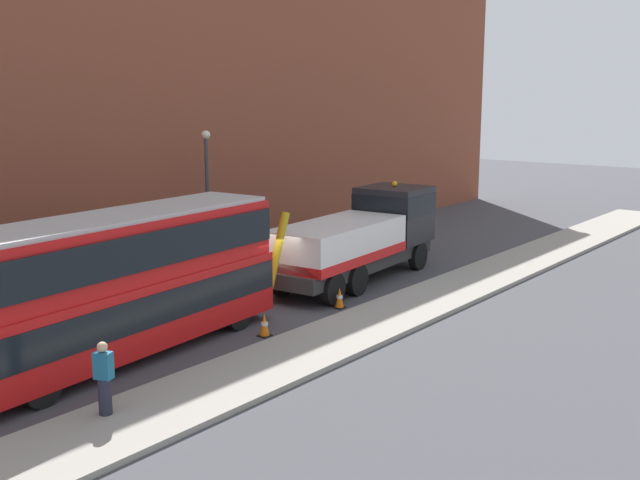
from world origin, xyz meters
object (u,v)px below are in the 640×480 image
double_decker_bus (115,281)px  pedestrian_onlooker (104,379)px  traffic_cone_midway (340,298)px  street_lamp (207,189)px  traffic_cone_near_bus (264,326)px  recovery_tow_truck (361,236)px

double_decker_bus → pedestrian_onlooker: 4.34m
traffic_cone_midway → street_lamp: (0.91, 7.42, 3.13)m
traffic_cone_near_bus → traffic_cone_midway: size_ratio=1.00×
recovery_tow_truck → traffic_cone_midway: bearing=-159.2°
traffic_cone_midway → street_lamp: street_lamp is taller
pedestrian_onlooker → traffic_cone_midway: pedestrian_onlooker is taller
pedestrian_onlooker → traffic_cone_near_bus: 6.87m
pedestrian_onlooker → traffic_cone_midway: size_ratio=2.38×
traffic_cone_near_bus → street_lamp: bearing=57.2°
pedestrian_onlooker → traffic_cone_midway: bearing=-12.3°
recovery_tow_truck → traffic_cone_midway: (-3.83, -1.82, -1.42)m
recovery_tow_truck → pedestrian_onlooker: size_ratio=5.98×
traffic_cone_near_bus → traffic_cone_midway: (3.91, 0.08, 0.00)m
pedestrian_onlooker → traffic_cone_near_bus: bearing=-8.7°
double_decker_bus → street_lamp: (8.81, 5.63, 1.24)m
recovery_tow_truck → traffic_cone_near_bus: bearing=-170.9°
pedestrian_onlooker → recovery_tow_truck: bearing=-7.2°
double_decker_bus → traffic_cone_midway: bearing=-17.4°
recovery_tow_truck → street_lamp: size_ratio=1.75×
recovery_tow_truck → double_decker_bus: size_ratio=0.91×
pedestrian_onlooker → traffic_cone_near_bus: (6.71, 1.29, -0.64)m
traffic_cone_near_bus → street_lamp: size_ratio=0.12×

